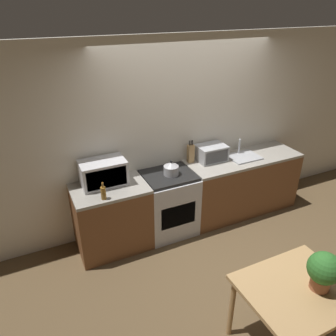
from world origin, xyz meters
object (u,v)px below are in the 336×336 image
object	(u,v)px
kettle	(171,168)
microwave	(103,173)
toaster_oven	(211,153)
dining_table	(297,296)
stove_range	(169,203)
bottle	(103,193)

from	to	relation	value
kettle	microwave	distance (m)	0.88
toaster_oven	dining_table	size ratio (longest dim) A/B	0.43
stove_range	toaster_oven	xyz separation A→B (m)	(0.74, 0.13, 0.56)
toaster_oven	dining_table	xyz separation A→B (m)	(-0.49, -2.22, -0.35)
stove_range	kettle	bearing A→B (deg)	-34.26
dining_table	kettle	bearing A→B (deg)	95.98
microwave	toaster_oven	xyz separation A→B (m)	(1.57, 0.02, -0.04)
toaster_oven	dining_table	bearing A→B (deg)	-102.51
microwave	dining_table	xyz separation A→B (m)	(1.08, -2.20, -0.40)
stove_range	microwave	bearing A→B (deg)	172.03
dining_table	bottle	bearing A→B (deg)	122.32
stove_range	bottle	xyz separation A→B (m)	(-0.93, -0.23, 0.54)
stove_range	toaster_oven	size ratio (longest dim) A/B	2.19
microwave	dining_table	distance (m)	2.48
bottle	stove_range	bearing A→B (deg)	13.60
microwave	dining_table	bearing A→B (deg)	-63.91
stove_range	bottle	distance (m)	1.10
bottle	kettle	bearing A→B (deg)	12.15
microwave	bottle	size ratio (longest dim) A/B	2.60
kettle	toaster_oven	distance (m)	0.73
stove_range	kettle	world-z (taller)	kettle
kettle	microwave	size ratio (longest dim) A/B	0.37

